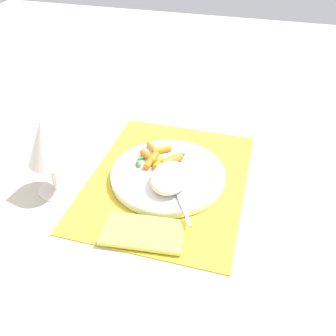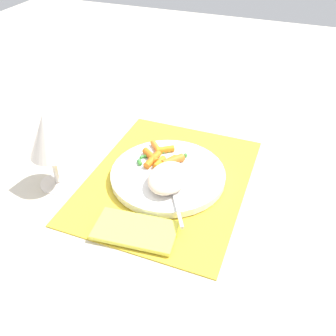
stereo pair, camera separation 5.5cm
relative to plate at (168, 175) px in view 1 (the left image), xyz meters
name	(u,v)px [view 1 (the left image)]	position (x,y,z in m)	size (l,w,h in m)	color
ground_plane	(168,180)	(0.00, 0.00, -0.01)	(2.40, 2.40, 0.00)	beige
placemat	(168,179)	(0.00, 0.00, -0.01)	(0.41, 0.32, 0.01)	gold
plate	(168,175)	(0.00, 0.00, 0.00)	(0.24, 0.24, 0.02)	white
rice_mound	(170,178)	(-0.04, -0.01, 0.02)	(0.10, 0.07, 0.03)	beige
carrot_portion	(159,158)	(0.03, 0.03, 0.02)	(0.09, 0.10, 0.02)	orange
pea_scatter	(157,159)	(0.03, 0.03, 0.01)	(0.07, 0.10, 0.01)	#438D43
fork	(173,183)	(-0.03, -0.02, 0.01)	(0.18, 0.11, 0.01)	#B9B9B9
wine_glass	(45,144)	(-0.09, 0.21, 0.10)	(0.08, 0.08, 0.16)	silver
napkin	(143,232)	(-0.16, 0.00, 0.00)	(0.07, 0.14, 0.01)	#EAE54C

